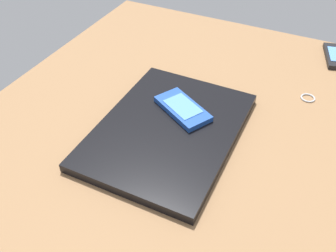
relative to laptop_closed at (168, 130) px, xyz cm
name	(u,v)px	position (x,y,z in cm)	size (l,w,h in cm)	color
desk_surface	(149,171)	(8.86, 0.56, -2.43)	(120.00, 80.00, 3.00)	olive
laptop_closed	(168,130)	(0.00, 0.00, 0.00)	(33.98, 24.92, 1.85)	black
cell_phone_on_laptop	(185,109)	(-5.51, 0.97, 1.53)	(10.99, 13.25, 1.28)	#1E479E
key_ring	(308,98)	(-23.25, 22.25, -0.75)	(3.09, 3.09, 0.36)	silver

